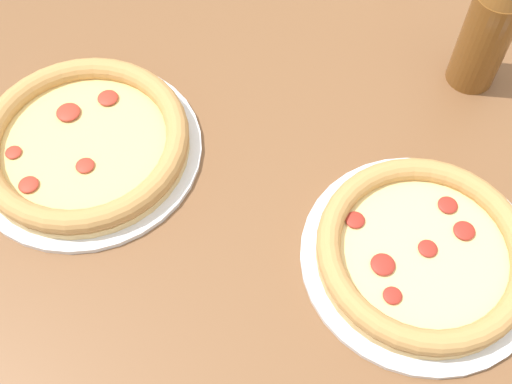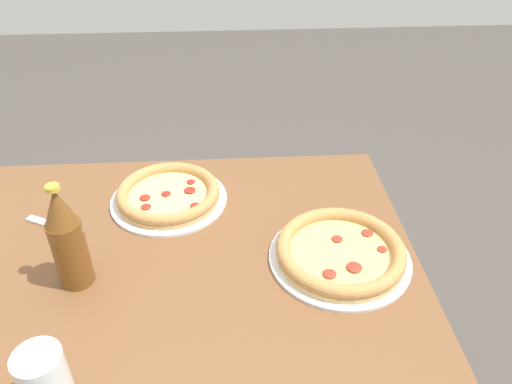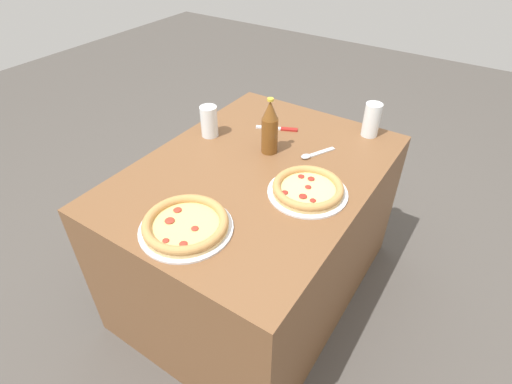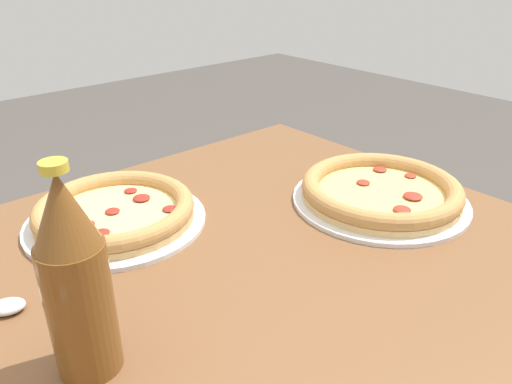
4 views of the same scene
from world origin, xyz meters
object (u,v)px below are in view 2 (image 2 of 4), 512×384
(beer_bottle, at_px, (67,239))
(spoon, at_px, (65,228))
(pizza_salami, at_px, (169,195))
(pizza_veggie, at_px, (340,251))

(beer_bottle, bearing_deg, spoon, 112.19)
(beer_bottle, bearing_deg, pizza_salami, 58.08)
(pizza_veggie, xyz_separation_m, pizza_salami, (-0.40, 0.25, -0.00))
(pizza_salami, xyz_separation_m, beer_bottle, (-0.17, -0.28, 0.10))
(pizza_veggie, bearing_deg, spoon, 167.75)
(beer_bottle, bearing_deg, pizza_veggie, 3.25)
(pizza_salami, height_order, spoon, pizza_salami)
(pizza_veggie, relative_size, pizza_salami, 1.06)
(beer_bottle, height_order, spoon, beer_bottle)
(pizza_salami, distance_m, beer_bottle, 0.34)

